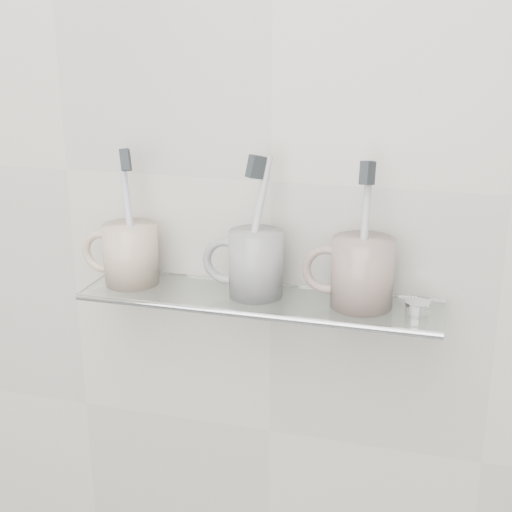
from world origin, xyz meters
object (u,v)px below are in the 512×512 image
(shelf_glass, at_px, (259,300))
(mug_right, at_px, (362,273))
(mug_left, at_px, (131,254))
(mug_center, at_px, (256,264))

(shelf_glass, xyz_separation_m, mug_right, (0.14, 0.00, 0.05))
(shelf_glass, height_order, mug_left, mug_left)
(shelf_glass, bearing_deg, mug_right, 2.04)
(shelf_glass, relative_size, mug_left, 5.69)
(mug_right, bearing_deg, shelf_glass, -166.70)
(mug_right, bearing_deg, mug_left, -168.75)
(shelf_glass, distance_m, mug_right, 0.15)
(mug_right, bearing_deg, mug_center, -168.75)
(mug_left, distance_m, mug_center, 0.19)
(mug_left, height_order, mug_right, mug_right)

